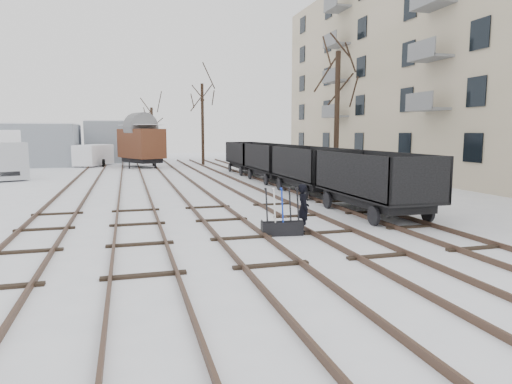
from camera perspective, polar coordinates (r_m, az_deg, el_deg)
ground at (r=14.00m, az=-1.86°, el=-5.86°), size 120.00×120.00×0.00m
tracks at (r=27.28m, az=-8.80°, el=0.73°), size 13.90×52.00×0.16m
apartment_block at (r=36.11m, az=25.29°, el=14.43°), size 10.12×45.00×16.10m
shed_left at (r=50.19m, az=-27.09°, el=5.30°), size 10.00×8.00×4.10m
shed_right at (r=53.24m, az=-16.67°, el=6.09°), size 7.00×6.00×4.50m
ground_frame at (r=14.44m, az=3.27°, el=-4.30°), size 1.34×0.56×1.49m
worker at (r=14.69m, az=5.92°, el=-2.07°), size 0.43×0.61×1.60m
freight_wagon_a at (r=18.46m, az=14.51°, el=0.08°), size 2.39×5.98×2.44m
freight_wagon_b at (r=24.16m, az=6.85°, el=1.96°), size 2.39×5.98×2.44m
freight_wagon_c at (r=30.15m, az=2.17°, el=3.09°), size 2.39×5.98×2.44m
freight_wagon_d at (r=36.27m, az=-0.95°, el=3.83°), size 2.39×5.98×2.44m
box_van_wagon at (r=43.92m, az=-14.16°, el=6.01°), size 4.59×5.81×3.93m
panel_van at (r=46.94m, az=-19.63°, el=4.39°), size 3.67×5.07×2.05m
tree_near at (r=27.40m, az=10.06°, el=8.82°), size 0.30×0.30×7.86m
tree_far_left at (r=53.82m, az=-12.85°, el=7.05°), size 0.30×0.30×6.04m
tree_far_right at (r=46.29m, az=-6.69°, el=8.38°), size 0.30×0.30×8.02m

